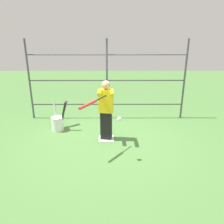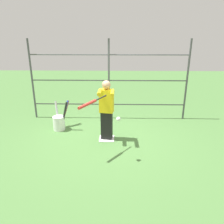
{
  "view_description": "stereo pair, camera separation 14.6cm",
  "coord_description": "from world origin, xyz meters",
  "views": [
    {
      "loc": [
        -0.13,
        5.33,
        2.65
      ],
      "look_at": [
        -0.15,
        0.42,
        0.92
      ],
      "focal_mm": 35.0,
      "sensor_mm": 36.0,
      "label": 1
    },
    {
      "loc": [
        -0.28,
        5.33,
        2.65
      ],
      "look_at": [
        -0.15,
        0.42,
        0.92
      ],
      "focal_mm": 35.0,
      "sensor_mm": 36.0,
      "label": 2
    }
  ],
  "objects": [
    {
      "name": "fence_backstop",
      "position": [
        0.0,
        -1.6,
        1.28
      ],
      "size": [
        5.03,
        0.06,
        2.57
      ],
      "color": "#4C4C51",
      "rests_on": "ground"
    },
    {
      "name": "baseball_bat_swinging",
      "position": [
        0.31,
        0.87,
        1.28
      ],
      "size": [
        0.56,
        0.76,
        0.13
      ],
      "color": "black"
    },
    {
      "name": "ground_plane",
      "position": [
        0.0,
        0.0,
        0.0
      ],
      "size": [
        24.0,
        24.0,
        0.0
      ],
      "primitive_type": "plane",
      "color": "#4C7A3D"
    },
    {
      "name": "bat_bucket",
      "position": [
        1.42,
        -0.62,
        0.25
      ],
      "size": [
        0.49,
        0.71,
        0.87
      ],
      "color": "white",
      "rests_on": "ground"
    },
    {
      "name": "home_plate",
      "position": [
        0.0,
        0.0,
        0.01
      ],
      "size": [
        0.4,
        0.4,
        0.02
      ],
      "color": "white",
      "rests_on": "ground"
    },
    {
      "name": "batter",
      "position": [
        0.0,
        0.02,
        0.86
      ],
      "size": [
        0.41,
        0.59,
        1.6
      ],
      "color": "black",
      "rests_on": "ground"
    },
    {
      "name": "softball_in_flight",
      "position": [
        -0.3,
        1.05,
        0.99
      ],
      "size": [
        0.1,
        0.1,
        0.1
      ],
      "color": "white"
    }
  ]
}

